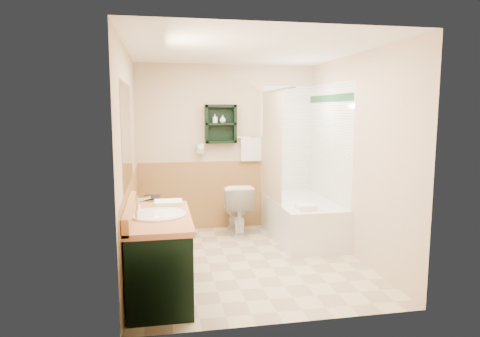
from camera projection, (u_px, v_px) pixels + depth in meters
name	position (u px, v px, depth m)	size (l,w,h in m)	color
floor	(247.00, 261.00, 4.98)	(3.00, 3.00, 0.00)	beige
back_wall	(226.00, 147.00, 6.30)	(2.60, 0.04, 2.40)	beige
left_wall	(127.00, 161.00, 4.58)	(0.04, 3.00, 2.40)	beige
right_wall	(356.00, 156.00, 5.06)	(0.04, 3.00, 2.40)	beige
ceiling	(247.00, 48.00, 4.66)	(2.60, 3.00, 0.04)	white
wainscot_left	(132.00, 225.00, 4.68)	(2.98, 2.98, 1.00)	#A77443
wainscot_back	(227.00, 194.00, 6.36)	(2.58, 2.58, 1.00)	#A77443
mirror_frame	(127.00, 136.00, 4.01)	(1.30, 1.30, 1.00)	brown
mirror_glass	(127.00, 136.00, 4.01)	(1.20, 1.20, 0.90)	white
tile_right	(328.00, 162.00, 5.81)	(1.50, 1.50, 2.10)	white
tile_back	(294.00, 156.00, 6.47)	(0.95, 0.95, 2.10)	white
tile_accent	(329.00, 98.00, 5.69)	(1.50, 1.50, 0.10)	#134223
wall_shelf	(221.00, 124.00, 6.12)	(0.45, 0.15, 0.55)	black
hair_dryer	(200.00, 148.00, 6.14)	(0.10, 0.24, 0.18)	silver
towel_bar	(251.00, 137.00, 6.28)	(0.40, 0.06, 0.40)	white
curtain_rod	(276.00, 90.00, 5.54)	(0.03, 0.03, 1.60)	silver
shower_curtain	(272.00, 154.00, 5.83)	(1.05, 1.05, 1.70)	beige
vanity	(160.00, 256.00, 4.01)	(0.59, 1.22, 0.78)	black
bathtub	(303.00, 219.00, 5.83)	(0.80, 1.50, 0.53)	white
toilet	(236.00, 208.00, 6.10)	(0.41, 0.73, 0.71)	white
counter_towel	(168.00, 203.00, 4.41)	(0.28, 0.22, 0.04)	white
vanity_book	(143.00, 188.00, 4.69)	(0.18, 0.02, 0.24)	black
tub_towel	(306.00, 207.00, 5.23)	(0.23, 0.19, 0.07)	white
soap_bottle_a	(215.00, 121.00, 6.10)	(0.06, 0.13, 0.06)	white
soap_bottle_b	(223.00, 120.00, 6.12)	(0.09, 0.11, 0.09)	white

